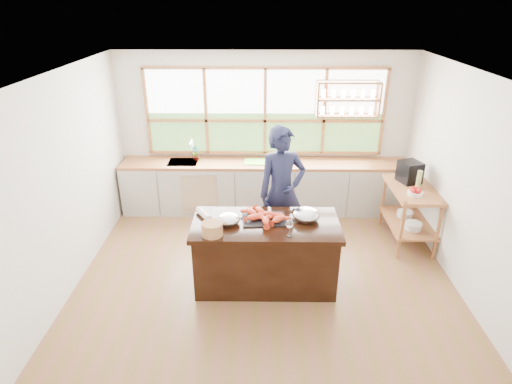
{
  "coord_description": "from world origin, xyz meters",
  "views": [
    {
      "loc": [
        -0.06,
        -4.89,
        3.49
      ],
      "look_at": [
        -0.13,
        0.15,
        1.17
      ],
      "focal_mm": 30.0,
      "sensor_mm": 36.0,
      "label": 1
    }
  ],
  "objects_px": {
    "cook": "(282,192)",
    "espresso_machine": "(410,172)",
    "wicker_basket": "(212,229)",
    "island": "(265,253)"
  },
  "relations": [
    {
      "from": "cook",
      "to": "espresso_machine",
      "type": "relative_size",
      "value": 5.9
    },
    {
      "from": "espresso_machine",
      "to": "wicker_basket",
      "type": "height_order",
      "value": "espresso_machine"
    },
    {
      "from": "espresso_machine",
      "to": "wicker_basket",
      "type": "bearing_deg",
      "value": -169.75
    },
    {
      "from": "island",
      "to": "wicker_basket",
      "type": "height_order",
      "value": "wicker_basket"
    },
    {
      "from": "island",
      "to": "cook",
      "type": "xyz_separation_m",
      "value": [
        0.23,
        0.81,
        0.5
      ]
    },
    {
      "from": "espresso_machine",
      "to": "wicker_basket",
      "type": "distance_m",
      "value": 3.27
    },
    {
      "from": "wicker_basket",
      "to": "cook",
      "type": "bearing_deg",
      "value": 51.96
    },
    {
      "from": "island",
      "to": "espresso_machine",
      "type": "xyz_separation_m",
      "value": [
        2.19,
        1.33,
        0.61
      ]
    },
    {
      "from": "island",
      "to": "cook",
      "type": "distance_m",
      "value": 0.98
    },
    {
      "from": "island",
      "to": "espresso_machine",
      "type": "height_order",
      "value": "espresso_machine"
    }
  ]
}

